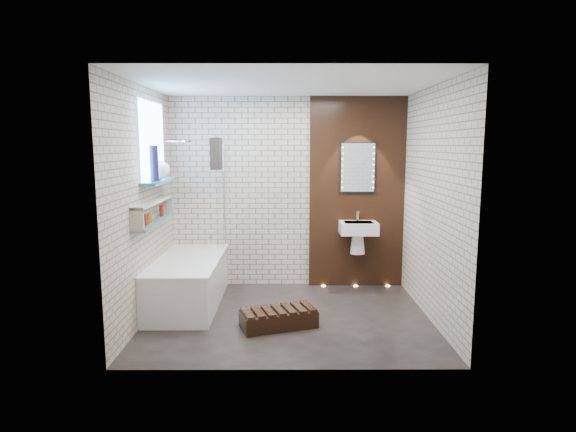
{
  "coord_description": "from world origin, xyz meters",
  "views": [
    {
      "loc": [
        -0.02,
        -5.25,
        1.96
      ],
      "look_at": [
        0.0,
        0.15,
        1.15
      ],
      "focal_mm": 29.82,
      "sensor_mm": 36.0,
      "label": 1
    }
  ],
  "objects_px": {
    "bath_screen": "(221,198)",
    "washbasin": "(358,232)",
    "bathtub": "(189,281)",
    "walnut_step": "(278,319)",
    "led_mirror": "(358,168)"
  },
  "relations": [
    {
      "from": "bathtub",
      "to": "led_mirror",
      "type": "bearing_deg",
      "value": 19.78
    },
    {
      "from": "bath_screen",
      "to": "led_mirror",
      "type": "xyz_separation_m",
      "value": [
        1.82,
        0.34,
        0.37
      ]
    },
    {
      "from": "led_mirror",
      "to": "walnut_step",
      "type": "distance_m",
      "value": 2.43
    },
    {
      "from": "bathtub",
      "to": "bath_screen",
      "type": "relative_size",
      "value": 1.24
    },
    {
      "from": "led_mirror",
      "to": "washbasin",
      "type": "bearing_deg",
      "value": -90.0
    },
    {
      "from": "bathtub",
      "to": "washbasin",
      "type": "xyz_separation_m",
      "value": [
        2.17,
        0.62,
        0.5
      ]
    },
    {
      "from": "bath_screen",
      "to": "walnut_step",
      "type": "height_order",
      "value": "bath_screen"
    },
    {
      "from": "bathtub",
      "to": "walnut_step",
      "type": "relative_size",
      "value": 2.17
    },
    {
      "from": "bathtub",
      "to": "walnut_step",
      "type": "xyz_separation_m",
      "value": [
        1.12,
        -0.75,
        -0.2
      ]
    },
    {
      "from": "bathtub",
      "to": "walnut_step",
      "type": "bearing_deg",
      "value": -33.81
    },
    {
      "from": "washbasin",
      "to": "walnut_step",
      "type": "xyz_separation_m",
      "value": [
        -1.05,
        -1.37,
        -0.7
      ]
    },
    {
      "from": "bath_screen",
      "to": "washbasin",
      "type": "distance_m",
      "value": 1.89
    },
    {
      "from": "bathtub",
      "to": "led_mirror",
      "type": "distance_m",
      "value": 2.68
    },
    {
      "from": "led_mirror",
      "to": "walnut_step",
      "type": "height_order",
      "value": "led_mirror"
    },
    {
      "from": "led_mirror",
      "to": "walnut_step",
      "type": "xyz_separation_m",
      "value": [
        -1.05,
        -1.53,
        -1.56
      ]
    }
  ]
}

